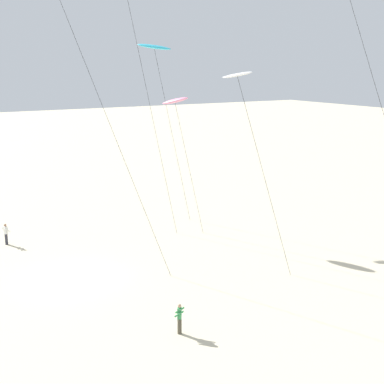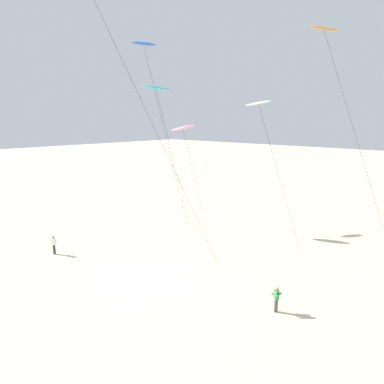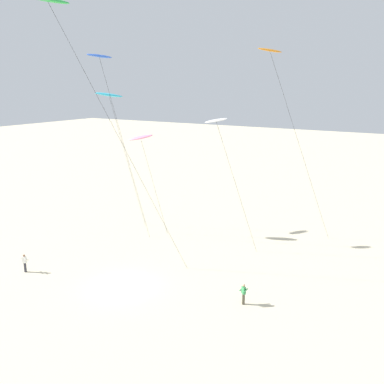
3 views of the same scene
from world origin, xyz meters
The scene contains 9 objects.
ground_plane centered at (0.00, 0.00, 0.00)m, with size 260.00×260.00×0.00m, color beige.
kite_orange centered at (5.66, 16.82, 19.14)m, with size 7.50×4.62×19.86m.
kite_pink centered at (-6.33, 11.10, 10.75)m, with size 3.83×2.20×11.30m.
kite_white centered at (2.94, 10.75, 12.78)m, with size 4.78×2.86×13.35m.
kite_green centered at (-6.79, 0.53, 22.58)m, with size 11.18×6.85×23.17m.
kite_cyan centered at (-10.95, 11.59, 15.06)m, with size 4.54×3.18×15.56m.
kite_blue centered at (-8.97, 8.31, 18.77)m, with size 5.25×3.19×19.28m.
kite_flyer_nearest centered at (-9.27, -2.35, 0.89)m, with size 0.66×0.64×1.67m.
kite_flyer_middle centered at (9.76, 2.53, 0.89)m, with size 0.72×0.71×1.67m.
Camera 3 is at (21.22, -24.04, 16.27)m, focal length 39.03 mm.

